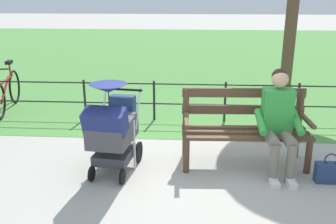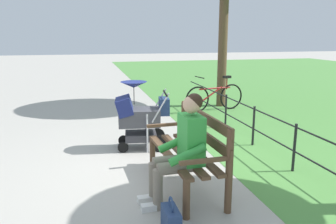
# 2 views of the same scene
# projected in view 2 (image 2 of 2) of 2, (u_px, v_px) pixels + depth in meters

# --- Properties ---
(ground_plane) EXTENTS (60.00, 60.00, 0.00)m
(ground_plane) POSITION_uv_depth(u_px,v_px,m) (168.00, 166.00, 5.06)
(ground_plane) COLOR #ADA89E
(park_bench) EXTENTS (1.62, 0.66, 0.96)m
(park_bench) POSITION_uv_depth(u_px,v_px,m) (191.00, 147.00, 4.29)
(park_bench) COLOR brown
(park_bench) RESTS_ON ground
(person_on_bench) EXTENTS (0.55, 0.74, 1.28)m
(person_on_bench) POSITION_uv_depth(u_px,v_px,m) (182.00, 146.00, 3.85)
(person_on_bench) COLOR slate
(person_on_bench) RESTS_ON ground
(stroller) EXTENTS (0.60, 0.94, 1.15)m
(stroller) POSITION_uv_depth(u_px,v_px,m) (139.00, 115.00, 5.73)
(stroller) COLOR black
(stroller) RESTS_ON ground
(handbag) EXTENTS (0.32, 0.14, 0.37)m
(handbag) POSITION_uv_depth(u_px,v_px,m) (171.00, 220.00, 3.36)
(handbag) COLOR navy
(handbag) RESTS_ON ground
(park_fence) EXTENTS (8.49, 0.04, 0.70)m
(park_fence) POSITION_uv_depth(u_px,v_px,m) (290.00, 140.00, 4.89)
(park_fence) COLOR black
(park_fence) RESTS_ON ground
(bicycle) EXTENTS (0.47, 1.64, 0.89)m
(bicycle) POSITION_uv_depth(u_px,v_px,m) (215.00, 97.00, 8.66)
(bicycle) COLOR black
(bicycle) RESTS_ON ground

